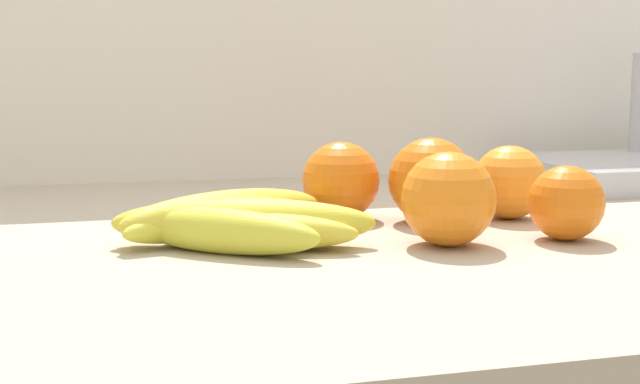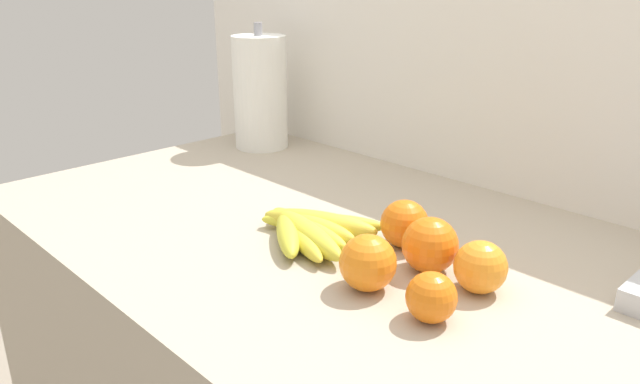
% 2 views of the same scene
% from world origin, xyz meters
% --- Properties ---
extents(wall_back, '(2.06, 0.06, 1.30)m').
position_xyz_m(wall_back, '(0.00, 0.40, 0.65)').
color(wall_back, silver).
rests_on(wall_back, ground).
extents(banana_bunch, '(0.22, 0.22, 0.04)m').
position_xyz_m(banana_bunch, '(-0.19, -0.05, 0.87)').
color(banana_bunch, gold).
rests_on(banana_bunch, counter).
extents(orange_front, '(0.08, 0.08, 0.08)m').
position_xyz_m(orange_front, '(0.01, 0.00, 0.90)').
color(orange_front, orange).
rests_on(orange_front, counter).
extents(orange_right, '(0.07, 0.07, 0.07)m').
position_xyz_m(orange_right, '(0.10, 0.00, 0.89)').
color(orange_right, orange).
rests_on(orange_right, counter).
extents(orange_back_right, '(0.08, 0.08, 0.08)m').
position_xyz_m(orange_back_right, '(-0.06, 0.04, 0.89)').
color(orange_back_right, orange).
rests_on(orange_back_right, counter).
extents(orange_center, '(0.06, 0.06, 0.06)m').
position_xyz_m(orange_center, '(0.09, -0.11, 0.89)').
color(orange_center, orange).
rests_on(orange_center, counter).
extents(orange_back_left, '(0.08, 0.08, 0.08)m').
position_xyz_m(orange_back_left, '(-0.01, -0.10, 0.89)').
color(orange_back_left, orange).
rests_on(orange_back_left, counter).
extents(paper_towel_roll, '(0.13, 0.13, 0.30)m').
position_xyz_m(paper_towel_roll, '(-0.68, 0.25, 0.99)').
color(paper_towel_roll, white).
rests_on(paper_towel_roll, counter).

